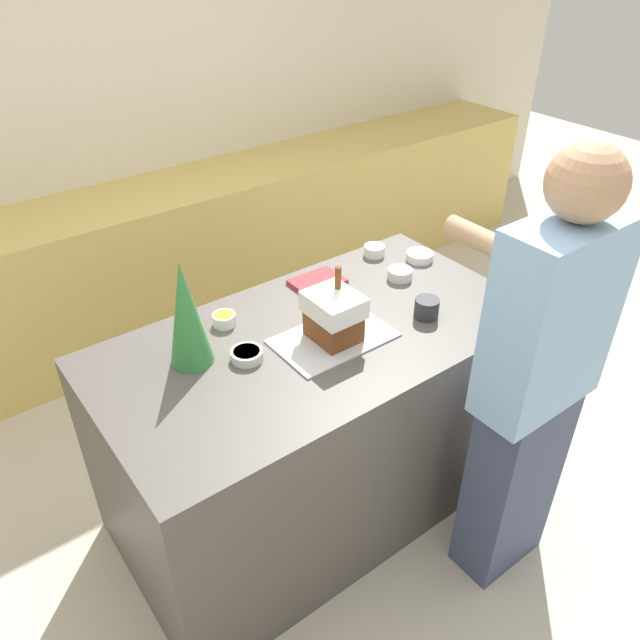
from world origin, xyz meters
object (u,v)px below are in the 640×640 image
object	(u,v)px
decorative_tree	(186,313)
candy_bowl_near_tray_right	(400,273)
candy_bowl_front_corner	(247,354)
candy_bowl_far_left	(224,319)
candy_bowl_behind_tray	(420,256)
candy_bowl_far_right	(374,250)
baking_tray	(333,338)
person	(534,385)
gingerbread_house	(334,315)
mug	(427,308)
cookbook	(317,282)

from	to	relation	value
decorative_tree	candy_bowl_near_tray_right	world-z (taller)	decorative_tree
candy_bowl_front_corner	candy_bowl_far_left	size ratio (longest dim) A/B	1.30
candy_bowl_near_tray_right	candy_bowl_far_left	bearing A→B (deg)	169.39
candy_bowl_behind_tray	candy_bowl_far_right	bearing A→B (deg)	130.80
baking_tray	decorative_tree	bearing A→B (deg)	157.71
candy_bowl_far_right	candy_bowl_far_left	bearing A→B (deg)	-174.39
decorative_tree	person	xyz separation A→B (m)	(0.88, -0.82, -0.21)
candy_bowl_far_left	gingerbread_house	bearing A→B (deg)	-49.71
baking_tray	mug	distance (m)	0.40
candy_bowl_front_corner	candy_bowl_far_left	distance (m)	0.25
candy_bowl_near_tray_right	candy_bowl_front_corner	bearing A→B (deg)	-173.61
baking_tray	candy_bowl_far_left	xyz separation A→B (m)	(-0.28, 0.33, 0.02)
decorative_tree	candy_bowl_behind_tray	xyz separation A→B (m)	(1.18, 0.06, -0.18)
decorative_tree	candy_bowl_far_right	bearing A→B (deg)	11.57
cookbook	person	distance (m)	1.00
mug	person	size ratio (longest dim) A/B	0.06
baking_tray	mug	xyz separation A→B (m)	(0.39, -0.10, 0.04)
candy_bowl_behind_tray	mug	size ratio (longest dim) A/B	1.27
candy_bowl_near_tray_right	person	xyz separation A→B (m)	(-0.12, -0.80, -0.04)
gingerbread_house	candy_bowl_front_corner	size ratio (longest dim) A/B	2.32
candy_bowl_behind_tray	candy_bowl_far_left	world-z (taller)	candy_bowl_far_left
person	candy_bowl_behind_tray	bearing A→B (deg)	70.71
gingerbread_house	cookbook	distance (m)	0.42
mug	candy_bowl_far_left	bearing A→B (deg)	147.19
gingerbread_house	mug	world-z (taller)	gingerbread_house
baking_tray	cookbook	xyz separation A→B (m)	(0.19, 0.36, 0.01)
gingerbread_house	person	bearing A→B (deg)	-57.49
candy_bowl_far_right	candy_bowl_near_tray_right	size ratio (longest dim) A/B	0.91
mug	candy_bowl_behind_tray	bearing A→B (deg)	48.61
candy_bowl_far_left	cookbook	size ratio (longest dim) A/B	0.42
baking_tray	candy_bowl_far_right	world-z (taller)	candy_bowl_far_right
candy_bowl_far_right	baking_tray	bearing A→B (deg)	-143.69
baking_tray	candy_bowl_behind_tray	world-z (taller)	candy_bowl_behind_tray
candy_bowl_far_right	candy_bowl_front_corner	bearing A→B (deg)	-159.93
candy_bowl_behind_tray	candy_bowl_near_tray_right	world-z (taller)	candy_bowl_near_tray_right
candy_bowl_far_left	decorative_tree	bearing A→B (deg)	-147.37
candy_bowl_far_left	candy_bowl_near_tray_right	bearing A→B (deg)	-10.61
gingerbread_house	candy_bowl_far_left	size ratio (longest dim) A/B	3.02
gingerbread_house	candy_bowl_behind_tray	bearing A→B (deg)	19.96
mug	candy_bowl_near_tray_right	bearing A→B (deg)	66.67
mug	person	distance (m)	0.52
decorative_tree	person	distance (m)	1.22
decorative_tree	candy_bowl_front_corner	size ratio (longest dim) A/B	3.45
candy_bowl_far_right	mug	xyz separation A→B (m)	(-0.17, -0.51, 0.01)
cookbook	person	world-z (taller)	person
gingerbread_house	mug	bearing A→B (deg)	-14.48
candy_bowl_far_right	mug	distance (m)	0.54
gingerbread_house	candy_bowl_behind_tray	world-z (taller)	gingerbread_house
gingerbread_house	person	world-z (taller)	person
decorative_tree	candy_bowl_far_left	bearing A→B (deg)	32.63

